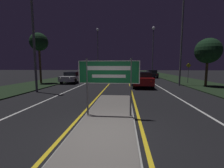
# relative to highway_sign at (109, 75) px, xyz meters

# --- Properties ---
(ground_plane) EXTENTS (160.00, 160.00, 0.00)m
(ground_plane) POSITION_rel_highway_sign_xyz_m (0.00, -1.67, -1.77)
(ground_plane) COLOR black
(median_island) EXTENTS (2.06, 8.65, 0.10)m
(median_island) POSITION_rel_highway_sign_xyz_m (0.00, 0.00, -1.72)
(median_island) COLOR #999993
(median_island) RESTS_ON ground_plane
(verge_left) EXTENTS (5.00, 100.00, 0.08)m
(verge_left) POSITION_rel_highway_sign_xyz_m (-9.50, 18.33, -1.73)
(verge_left) COLOR black
(verge_left) RESTS_ON ground_plane
(verge_right) EXTENTS (5.00, 100.00, 0.08)m
(verge_right) POSITION_rel_highway_sign_xyz_m (9.50, 18.33, -1.73)
(verge_right) COLOR black
(verge_right) RESTS_ON ground_plane
(centre_line_yellow_left) EXTENTS (0.12, 70.00, 0.01)m
(centre_line_yellow_left) POSITION_rel_highway_sign_xyz_m (-1.22, 23.33, -1.76)
(centre_line_yellow_left) COLOR gold
(centre_line_yellow_left) RESTS_ON ground_plane
(centre_line_yellow_right) EXTENTS (0.12, 70.00, 0.01)m
(centre_line_yellow_right) POSITION_rel_highway_sign_xyz_m (1.22, 23.33, -1.76)
(centre_line_yellow_right) COLOR gold
(centre_line_yellow_right) RESTS_ON ground_plane
(lane_line_white_left) EXTENTS (0.12, 70.00, 0.01)m
(lane_line_white_left) POSITION_rel_highway_sign_xyz_m (-4.20, 23.33, -1.76)
(lane_line_white_left) COLOR silver
(lane_line_white_left) RESTS_ON ground_plane
(lane_line_white_right) EXTENTS (0.12, 70.00, 0.01)m
(lane_line_white_right) POSITION_rel_highway_sign_xyz_m (4.20, 23.33, -1.76)
(lane_line_white_right) COLOR silver
(lane_line_white_right) RESTS_ON ground_plane
(edge_line_white_left) EXTENTS (0.10, 70.00, 0.01)m
(edge_line_white_left) POSITION_rel_highway_sign_xyz_m (-7.20, 23.33, -1.76)
(edge_line_white_left) COLOR silver
(edge_line_white_left) RESTS_ON ground_plane
(edge_line_white_right) EXTENTS (0.10, 70.00, 0.01)m
(edge_line_white_right) POSITION_rel_highway_sign_xyz_m (7.20, 23.33, -1.76)
(edge_line_white_right) COLOR silver
(edge_line_white_right) RESTS_ON ground_plane
(highway_sign) EXTENTS (2.45, 0.07, 2.32)m
(highway_sign) POSITION_rel_highway_sign_xyz_m (0.00, 0.00, 0.00)
(highway_sign) COLOR #56565B
(highway_sign) RESTS_ON median_island
(streetlight_left_near) EXTENTS (0.45, 0.45, 9.42)m
(streetlight_left_near) POSITION_rel_highway_sign_xyz_m (-6.50, 5.55, 3.89)
(streetlight_left_near) COLOR #56565B
(streetlight_left_near) RESTS_ON ground_plane
(streetlight_left_far) EXTENTS (0.64, 0.64, 11.44)m
(streetlight_left_far) POSITION_rel_highway_sign_xyz_m (-6.16, 31.77, 6.10)
(streetlight_left_far) COLOR #56565B
(streetlight_left_far) RESTS_ON ground_plane
(streetlight_right_near) EXTENTS (0.48, 0.48, 11.29)m
(streetlight_right_near) POSITION_rel_highway_sign_xyz_m (6.63, 10.99, 5.02)
(streetlight_right_near) COLOR #56565B
(streetlight_right_near) RESTS_ON ground_plane
(streetlight_right_far) EXTENTS (0.63, 0.63, 10.26)m
(streetlight_right_far) POSITION_rel_highway_sign_xyz_m (6.46, 26.65, 5.33)
(streetlight_right_far) COLOR #56565B
(streetlight_right_far) RESTS_ON ground_plane
(car_receding_0) EXTENTS (1.96, 4.06, 1.56)m
(car_receding_0) POSITION_rel_highway_sign_xyz_m (2.35, 9.23, -0.94)
(car_receding_0) COLOR maroon
(car_receding_0) RESTS_ON ground_plane
(car_receding_1) EXTENTS (1.88, 4.61, 1.43)m
(car_receding_1) POSITION_rel_highway_sign_xyz_m (5.61, 22.61, -1.01)
(car_receding_1) COLOR black
(car_receding_1) RESTS_ON ground_plane
(car_approaching_0) EXTENTS (1.89, 4.65, 1.39)m
(car_approaching_0) POSITION_rel_highway_sign_xyz_m (-6.09, 12.84, -1.02)
(car_approaching_0) COLOR #B7B7BC
(car_approaching_0) RESTS_ON ground_plane
(car_approaching_1) EXTENTS (1.84, 4.49, 1.48)m
(car_approaching_1) POSITION_rel_highway_sign_xyz_m (-2.62, 22.21, -0.98)
(car_approaching_1) COLOR maroon
(car_approaching_1) RESTS_ON ground_plane
(warning_sign) EXTENTS (0.60, 0.06, 2.42)m
(warning_sign) POSITION_rel_highway_sign_xyz_m (8.40, 13.20, -0.23)
(warning_sign) COLOR #56565B
(warning_sign) RESTS_ON verge_right
(roadside_palm_left) EXTENTS (2.08, 2.08, 5.93)m
(roadside_palm_left) POSITION_rel_highway_sign_xyz_m (-9.50, 11.34, 3.13)
(roadside_palm_left) COLOR #4C3823
(roadside_palm_left) RESTS_ON verge_left
(roadside_palm_right) EXTENTS (2.48, 2.48, 4.80)m
(roadside_palm_right) POSITION_rel_highway_sign_xyz_m (8.89, 10.03, 1.85)
(roadside_palm_right) COLOR #4C3823
(roadside_palm_right) RESTS_ON verge_right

